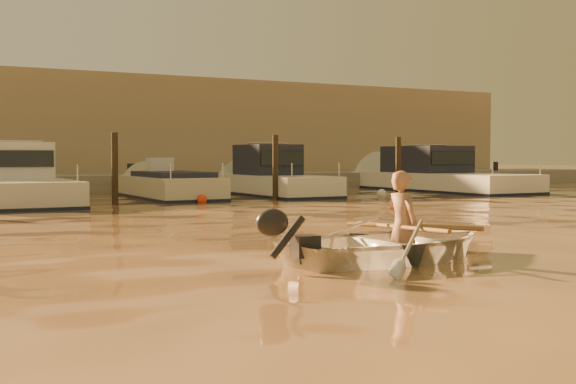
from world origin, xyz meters
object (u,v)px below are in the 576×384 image
moored_boat_3 (170,191)px  moored_boat_5 (440,175)px  person (402,226)px  moored_boat_4 (275,177)px  waterfront_building (41,132)px  dinghy (397,243)px  moored_boat_2 (15,181)px

moored_boat_3 → moored_boat_5: 11.03m
moored_boat_5 → person: bearing=-131.5°
moored_boat_4 → waterfront_building: waterfront_building is taller
moored_boat_4 → dinghy: bearing=-111.3°
person → dinghy: bearing=90.0°
moored_boat_4 → waterfront_building: bearing=118.3°
waterfront_building → moored_boat_4: bearing=-61.7°
person → moored_boat_2: moored_boat_2 is taller
moored_boat_3 → moored_boat_5: size_ratio=0.64×
dinghy → waterfront_building: (-0.27, 25.47, 2.18)m
person → moored_boat_5: (12.79, 14.46, 0.20)m
dinghy → person: person is taller
moored_boat_4 → waterfront_building: size_ratio=0.14×
dinghy → moored_boat_4: bearing=-28.0°
moored_boat_4 → moored_boat_5: 7.25m
dinghy → person: (0.10, 0.01, 0.21)m
moored_boat_2 → waterfront_building: bearing=77.1°
moored_boat_4 → moored_boat_3: bearing=180.0°
moored_boat_4 → waterfront_building: (-5.91, 11.00, 1.77)m
dinghy → moored_boat_4: moored_boat_4 is taller
dinghy → person: 0.24m
moored_boat_2 → moored_boat_3: moored_boat_2 is taller
moored_boat_3 → moored_boat_5: bearing=0.0°
waterfront_building → moored_boat_5: bearing=-39.9°
moored_boat_3 → waterfront_building: size_ratio=0.13×
moored_boat_2 → moored_boat_5: bearing=0.0°
moored_boat_2 → dinghy: bearing=-79.1°
dinghy → moored_boat_4: size_ratio=0.49×
person → waterfront_building: (-0.37, 25.46, 1.97)m
dinghy → moored_boat_5: (12.89, 14.47, 0.41)m
moored_boat_3 → moored_boat_5: (11.02, 0.00, 0.40)m
person → moored_boat_4: bearing=-27.7°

